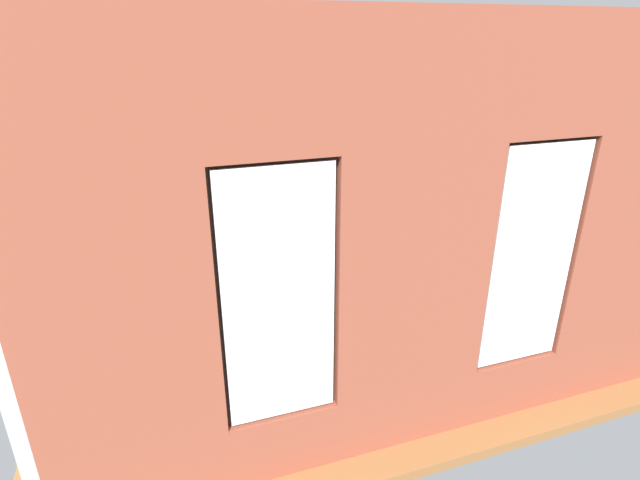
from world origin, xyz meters
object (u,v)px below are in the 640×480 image
couch_left (474,271)px  potted_plant_near_tv (157,342)px  couch_by_window (304,378)px  media_console (104,333)px  coffee_table (292,285)px  papasan_chair (257,245)px  tv_flatscreen (94,280)px  potted_plant_corner_near_left (414,198)px  candle_jar (276,275)px  potted_plant_between_couches (445,308)px  potted_plant_corner_far_left (577,286)px  potted_plant_foreground_right (132,252)px  remote_black (315,271)px  cup_ceramic (291,277)px  table_plant_small (262,281)px  remote_gray (302,283)px

couch_left → potted_plant_near_tv: potted_plant_near_tv is taller
couch_by_window → media_console: 2.33m
coffee_table → papasan_chair: 1.30m
coffee_table → tv_flatscreen: 2.26m
tv_flatscreen → potted_plant_corner_near_left: size_ratio=0.68×
candle_jar → potted_plant_between_couches: 2.21m
potted_plant_corner_far_left → potted_plant_foreground_right: (4.53, -3.44, -0.39)m
remote_black → potted_plant_corner_far_left: size_ratio=0.13×
potted_plant_foreground_right → potted_plant_corner_near_left: bearing=-179.2°
potted_plant_foreground_right → cup_ceramic: bearing=139.1°
couch_left → media_console: size_ratio=1.87×
coffee_table → cup_ceramic: cup_ceramic is taller
table_plant_small → couch_left: bearing=176.8°
candle_jar → potted_plant_near_tv: bearing=40.6°
potted_plant_corner_far_left → potted_plant_corner_near_left: bearing=-89.7°
coffee_table → potted_plant_corner_near_left: bearing=-147.3°
potted_plant_corner_far_left → candle_jar: bearing=-34.3°
papasan_chair → potted_plant_corner_far_left: potted_plant_corner_far_left is taller
couch_by_window → potted_plant_between_couches: bearing=-178.5°
table_plant_small → tv_flatscreen: tv_flatscreen is taller
couch_left → table_plant_small: couch_left is taller
couch_by_window → potted_plant_near_tv: (1.26, -0.56, 0.32)m
coffee_table → remote_black: remote_black is taller
couch_by_window → potted_plant_near_tv: size_ratio=1.77×
cup_ceramic → media_console: (2.18, 0.24, -0.21)m
candle_jar → remote_black: (-0.53, -0.04, -0.05)m
remote_gray → potted_plant_corner_far_left: size_ratio=0.13×
candle_jar → potted_plant_foreground_right: potted_plant_foreground_right is taller
couch_left → potted_plant_foreground_right: bearing=-113.7°
couch_by_window → coffee_table: 1.75m
remote_black → papasan_chair: size_ratio=0.15×
coffee_table → tv_flatscreen: bearing=6.3°
remote_black → potted_plant_corner_far_left: bearing=-95.1°
table_plant_small → potted_plant_corner_near_left: (-3.02, -1.82, 0.17)m
potted_plant_near_tv → potted_plant_corner_near_left: size_ratio=0.84×
potted_plant_corner_far_left → potted_plant_near_tv: 4.33m
couch_left → potted_plant_between_couches: size_ratio=1.21×
couch_left → cup_ceramic: (2.48, -0.29, 0.18)m
couch_by_window → potted_plant_foreground_right: (1.51, -3.34, 0.11)m
papasan_chair → coffee_table: bearing=96.6°
potted_plant_corner_far_left → potted_plant_corner_near_left: 3.50m
candle_jar → media_console: media_console is taller
potted_plant_corner_far_left → potted_plant_between_couches: size_ratio=0.93×
remote_gray → potted_plant_corner_near_left: potted_plant_corner_near_left is taller
candle_jar → potted_plant_corner_far_left: (-2.81, 1.92, 0.31)m
potted_plant_foreground_right → potted_plant_between_couches: bearing=132.2°
couch_left → remote_black: bearing=-101.6°
couch_by_window → potted_plant_corner_far_left: potted_plant_corner_far_left is taller
couch_by_window → cup_ceramic: size_ratio=19.30×
potted_plant_corner_near_left → potted_plant_between_couches: potted_plant_between_couches is taller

